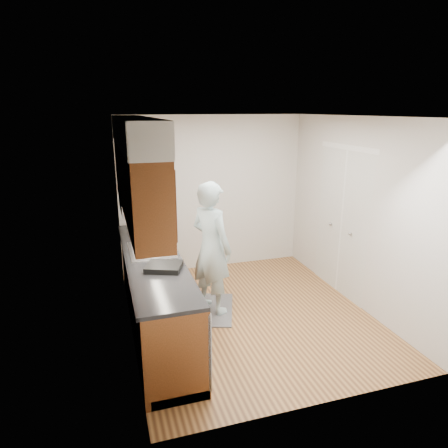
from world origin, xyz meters
The scene contains 15 objects.
floor centered at (0.00, 0.00, 0.00)m, with size 3.50×3.50×0.00m, color #A5743E.
ceiling centered at (0.00, 0.00, 2.50)m, with size 3.50×3.50×0.00m, color white.
wall_left centered at (-1.50, 0.00, 1.25)m, with size 0.02×3.50×2.50m, color beige.
wall_right centered at (1.50, 0.00, 1.25)m, with size 0.02×3.50×2.50m, color beige.
wall_back centered at (0.00, 1.75, 1.25)m, with size 3.00×0.02×2.50m, color beige.
counter centered at (-1.20, 0.00, 0.49)m, with size 0.64×2.80×1.30m.
upper_cabinets centered at (-1.33, 0.05, 1.95)m, with size 0.47×2.80×1.21m.
closet_door centered at (1.49, 0.30, 1.02)m, with size 0.02×1.22×2.05m, color silver.
floor_mat centered at (-0.44, 0.24, 0.01)m, with size 0.54×0.91×0.02m, color slate.
person centered at (-0.44, 0.24, 0.99)m, with size 0.69×0.46×1.95m, color #9EBAC0.
soap_bottle_a centered at (-1.18, 0.61, 1.06)m, with size 0.09×0.09×0.24m, color silver.
soap_bottle_b centered at (-1.17, 0.77, 1.05)m, with size 0.10×0.10×0.22m, color silver.
soap_bottle_c centered at (-1.15, 1.01, 1.03)m, with size 0.14×0.14×0.18m, color silver.
soda_can centered at (-0.98, 0.71, 1.00)m, with size 0.07×0.07×0.12m, color red.
dish_rack centered at (-1.15, -0.43, 0.97)m, with size 0.37×0.31×0.06m, color black.
Camera 1 is at (-1.70, -4.39, 2.58)m, focal length 32.00 mm.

